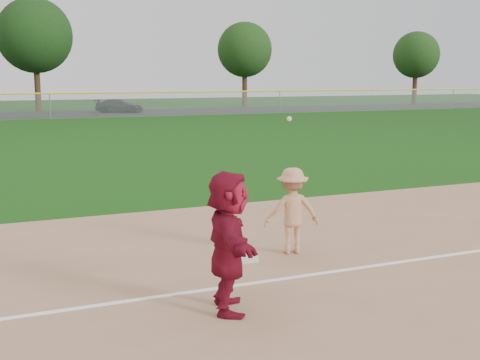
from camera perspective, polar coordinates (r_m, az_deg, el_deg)
name	(u,v)px	position (r m, az deg, el deg)	size (l,w,h in m)	color
ground	(272,265)	(10.84, 3.09, -8.05)	(160.00, 160.00, 0.00)	#14420C
foul_line	(293,277)	(10.15, 5.08, -9.17)	(60.00, 0.10, 0.01)	white
parking_asphalt	(44,115)	(55.56, -18.09, 5.92)	(120.00, 10.00, 0.01)	black
first_base	(243,257)	(11.03, 0.31, -7.32)	(0.46, 0.46, 0.10)	silver
base_runner	(228,242)	(8.47, -1.11, -5.88)	(1.87, 0.60, 2.02)	maroon
car_right	(119,106)	(56.65, -11.37, 6.92)	(1.75, 4.31, 1.25)	black
first_base_play	(292,211)	(11.33, 4.96, -2.91)	(1.16, 0.84, 2.60)	#ABABAD
outfield_fence	(49,94)	(49.51, -17.62, 7.80)	(110.00, 0.12, 110.00)	#999EA0
tree_2	(35,36)	(61.06, -18.89, 12.82)	(7.00, 7.00, 10.58)	#332212
tree_3	(245,50)	(67.56, 0.45, 12.24)	(6.00, 6.00, 9.19)	#342413
tree_4	(416,55)	(77.57, 16.37, 11.30)	(5.60, 5.60, 8.67)	#392114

